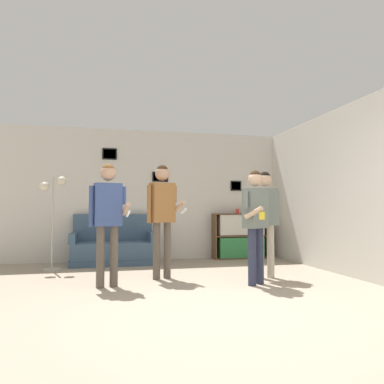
{
  "coord_description": "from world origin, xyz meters",
  "views": [
    {
      "loc": [
        -1.21,
        -3.65,
        1.03
      ],
      "look_at": [
        0.12,
        2.07,
        1.32
      ],
      "focal_mm": 35.0,
      "sensor_mm": 36.0,
      "label": 1
    }
  ],
  "objects_px": {
    "couch": "(113,248)",
    "floor_lamp": "(53,206)",
    "person_watcher_holding_cup": "(256,215)",
    "person_player_foreground_center": "(162,208)",
    "person_player_foreground_left": "(108,211)",
    "person_spectator_near_bookshelf": "(265,213)",
    "drinking_cup": "(237,211)",
    "bookshelf": "(241,236)"
  },
  "relations": [
    {
      "from": "bookshelf",
      "to": "couch",
      "type": "bearing_deg",
      "value": -175.93
    },
    {
      "from": "floor_lamp",
      "to": "person_watcher_holding_cup",
      "type": "xyz_separation_m",
      "value": [
        2.93,
        -1.93,
        -0.14
      ]
    },
    {
      "from": "couch",
      "to": "floor_lamp",
      "type": "xyz_separation_m",
      "value": [
        -1.04,
        -0.59,
        0.8
      ]
    },
    {
      "from": "person_spectator_near_bookshelf",
      "to": "person_watcher_holding_cup",
      "type": "bearing_deg",
      "value": -127.15
    },
    {
      "from": "person_player_foreground_center",
      "to": "person_spectator_near_bookshelf",
      "type": "relative_size",
      "value": 1.06
    },
    {
      "from": "person_player_foreground_center",
      "to": "person_spectator_near_bookshelf",
      "type": "xyz_separation_m",
      "value": [
        1.55,
        -0.29,
        -0.07
      ]
    },
    {
      "from": "bookshelf",
      "to": "person_watcher_holding_cup",
      "type": "height_order",
      "value": "person_watcher_holding_cup"
    },
    {
      "from": "couch",
      "to": "person_watcher_holding_cup",
      "type": "distance_m",
      "value": 3.22
    },
    {
      "from": "person_player_foreground_left",
      "to": "drinking_cup",
      "type": "distance_m",
      "value": 3.65
    },
    {
      "from": "person_watcher_holding_cup",
      "to": "person_spectator_near_bookshelf",
      "type": "bearing_deg",
      "value": 52.85
    },
    {
      "from": "couch",
      "to": "person_watcher_holding_cup",
      "type": "xyz_separation_m",
      "value": [
        1.89,
        -2.53,
        0.66
      ]
    },
    {
      "from": "floor_lamp",
      "to": "person_spectator_near_bookshelf",
      "type": "distance_m",
      "value": 3.59
    },
    {
      "from": "drinking_cup",
      "to": "person_player_foreground_left",
      "type": "bearing_deg",
      "value": -138.51
    },
    {
      "from": "couch",
      "to": "floor_lamp",
      "type": "height_order",
      "value": "floor_lamp"
    },
    {
      "from": "person_player_foreground_left",
      "to": "drinking_cup",
      "type": "height_order",
      "value": "person_player_foreground_left"
    },
    {
      "from": "couch",
      "to": "person_player_foreground_center",
      "type": "bearing_deg",
      "value": -69.09
    },
    {
      "from": "person_watcher_holding_cup",
      "to": "drinking_cup",
      "type": "distance_m",
      "value": 2.81
    },
    {
      "from": "bookshelf",
      "to": "person_spectator_near_bookshelf",
      "type": "xyz_separation_m",
      "value": [
        -0.44,
        -2.26,
        0.52
      ]
    },
    {
      "from": "person_spectator_near_bookshelf",
      "to": "drinking_cup",
      "type": "height_order",
      "value": "person_spectator_near_bookshelf"
    },
    {
      "from": "person_watcher_holding_cup",
      "to": "floor_lamp",
      "type": "bearing_deg",
      "value": 146.61
    },
    {
      "from": "person_player_foreground_left",
      "to": "person_player_foreground_center",
      "type": "relative_size",
      "value": 0.97
    },
    {
      "from": "person_player_foreground_left",
      "to": "person_spectator_near_bookshelf",
      "type": "xyz_separation_m",
      "value": [
        2.36,
        0.16,
        -0.03
      ]
    },
    {
      "from": "bookshelf",
      "to": "person_spectator_near_bookshelf",
      "type": "bearing_deg",
      "value": -101.08
    },
    {
      "from": "person_player_foreground_center",
      "to": "drinking_cup",
      "type": "xyz_separation_m",
      "value": [
        1.92,
        1.97,
        -0.06
      ]
    },
    {
      "from": "bookshelf",
      "to": "person_player_foreground_left",
      "type": "distance_m",
      "value": 3.74
    },
    {
      "from": "couch",
      "to": "person_player_foreground_center",
      "type": "height_order",
      "value": "person_player_foreground_center"
    },
    {
      "from": "couch",
      "to": "floor_lamp",
      "type": "relative_size",
      "value": 0.99
    },
    {
      "from": "person_player_foreground_left",
      "to": "floor_lamp",
      "type": "bearing_deg",
      "value": 119.29
    },
    {
      "from": "person_player_foreground_center",
      "to": "person_watcher_holding_cup",
      "type": "bearing_deg",
      "value": -31.67
    },
    {
      "from": "drinking_cup",
      "to": "person_spectator_near_bookshelf",
      "type": "bearing_deg",
      "value": -99.35
    },
    {
      "from": "floor_lamp",
      "to": "drinking_cup",
      "type": "xyz_separation_m",
      "value": [
        3.65,
        0.79,
        -0.1
      ]
    },
    {
      "from": "person_player_foreground_center",
      "to": "drinking_cup",
      "type": "distance_m",
      "value": 2.76
    },
    {
      "from": "couch",
      "to": "bookshelf",
      "type": "xyz_separation_m",
      "value": [
        2.67,
        0.19,
        0.17
      ]
    },
    {
      "from": "bookshelf",
      "to": "person_player_foreground_left",
      "type": "bearing_deg",
      "value": -139.24
    },
    {
      "from": "person_spectator_near_bookshelf",
      "to": "drinking_cup",
      "type": "relative_size",
      "value": 16.52
    },
    {
      "from": "couch",
      "to": "bookshelf",
      "type": "height_order",
      "value": "bookshelf"
    },
    {
      "from": "bookshelf",
      "to": "person_player_foreground_left",
      "type": "relative_size",
      "value": 0.72
    },
    {
      "from": "couch",
      "to": "person_player_foreground_left",
      "type": "distance_m",
      "value": 2.34
    },
    {
      "from": "person_player_foreground_left",
      "to": "person_player_foreground_center",
      "type": "height_order",
      "value": "person_player_foreground_center"
    },
    {
      "from": "person_watcher_holding_cup",
      "to": "person_spectator_near_bookshelf",
      "type": "distance_m",
      "value": 0.57
    },
    {
      "from": "floor_lamp",
      "to": "person_watcher_holding_cup",
      "type": "height_order",
      "value": "floor_lamp"
    },
    {
      "from": "person_player_foreground_left",
      "to": "person_spectator_near_bookshelf",
      "type": "relative_size",
      "value": 1.02
    }
  ]
}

